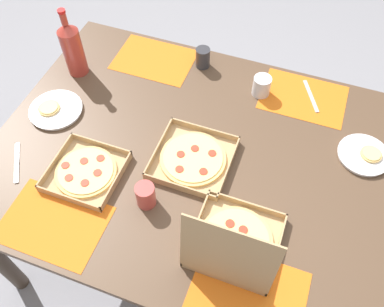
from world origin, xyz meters
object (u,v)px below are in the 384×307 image
at_px(pizza_box_corner_left, 86,172).
at_px(cup_clear_left, 203,58).
at_px(plate_far_left, 55,110).
at_px(soda_bottle, 72,48).
at_px(pizza_box_edge_far, 234,244).
at_px(pizza_box_corner_right, 193,158).
at_px(cup_dark, 262,86).
at_px(cup_clear_right, 146,195).
at_px(plate_near_right, 364,155).

bearing_deg(pizza_box_corner_left, cup_clear_left, -106.95).
bearing_deg(plate_far_left, pizza_box_corner_left, 139.61).
distance_m(soda_bottle, cup_clear_left, 0.57).
relative_size(pizza_box_edge_far, pizza_box_corner_left, 1.23).
xyz_separation_m(pizza_box_edge_far, pizza_box_corner_right, (0.25, -0.30, -0.04)).
height_order(cup_dark, cup_clear_right, cup_clear_right).
xyz_separation_m(pizza_box_edge_far, plate_near_right, (-0.37, -0.54, -0.04)).
relative_size(pizza_box_edge_far, soda_bottle, 1.00).
bearing_deg(soda_bottle, pizza_box_edge_far, 147.25).
bearing_deg(plate_far_left, cup_clear_right, 153.59).
bearing_deg(soda_bottle, plate_near_right, 178.08).
height_order(plate_far_left, cup_clear_left, cup_clear_left).
bearing_deg(pizza_box_edge_far, pizza_box_corner_right, -49.90).
bearing_deg(soda_bottle, plate_far_left, 96.50).
relative_size(pizza_box_corner_left, plate_far_left, 1.18).
bearing_deg(soda_bottle, cup_clear_left, -156.25).
bearing_deg(pizza_box_edge_far, plate_far_left, -20.76).
bearing_deg(pizza_box_edge_far, cup_clear_left, -64.33).
bearing_deg(pizza_box_corner_left, plate_far_left, -40.39).
height_order(plate_far_left, soda_bottle, soda_bottle).
xyz_separation_m(cup_clear_right, cup_clear_left, (0.05, -0.75, -0.00)).
relative_size(soda_bottle, cup_dark, 3.68).
bearing_deg(plate_near_right, cup_clear_left, -19.65).
bearing_deg(cup_dark, plate_far_left, 26.99).
xyz_separation_m(pizza_box_edge_far, plate_far_left, (0.88, -0.33, -0.04)).
bearing_deg(cup_clear_right, plate_far_left, -26.41).
relative_size(pizza_box_corner_left, cup_clear_left, 2.80).
bearing_deg(cup_dark, pizza_box_edge_far, 97.42).
bearing_deg(pizza_box_edge_far, soda_bottle, -32.75).
relative_size(pizza_box_corner_right, cup_clear_right, 2.98).
height_order(pizza_box_corner_left, soda_bottle, soda_bottle).
height_order(pizza_box_edge_far, cup_clear_right, pizza_box_edge_far).
bearing_deg(cup_clear_right, pizza_box_corner_left, -7.41).
xyz_separation_m(pizza_box_corner_left, cup_dark, (-0.51, -0.63, 0.03)).
height_order(plate_far_left, cup_dark, cup_dark).
distance_m(pizza_box_corner_left, cup_dark, 0.82).
bearing_deg(pizza_box_corner_left, soda_bottle, -58.03).
height_order(soda_bottle, cup_dark, soda_bottle).
bearing_deg(cup_clear_left, pizza_box_corner_left, 73.05).
distance_m(plate_near_right, cup_clear_right, 0.86).
xyz_separation_m(pizza_box_corner_left, soda_bottle, (0.30, -0.48, 0.12)).
height_order(pizza_box_edge_far, pizza_box_corner_right, pizza_box_edge_far).
bearing_deg(cup_dark, pizza_box_corner_left, 50.99).
height_order(pizza_box_corner_right, plate_far_left, pizza_box_corner_right).
height_order(pizza_box_corner_right, cup_clear_left, cup_clear_left).
height_order(pizza_box_corner_left, pizza_box_corner_right, same).
bearing_deg(cup_clear_right, pizza_box_edge_far, 168.94).
distance_m(pizza_box_edge_far, cup_clear_right, 0.35).
relative_size(plate_near_right, cup_dark, 2.29).
xyz_separation_m(cup_dark, cup_clear_left, (0.30, -0.08, 0.00)).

